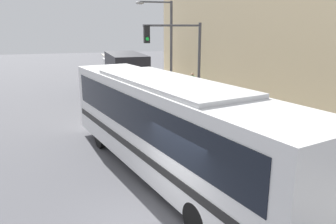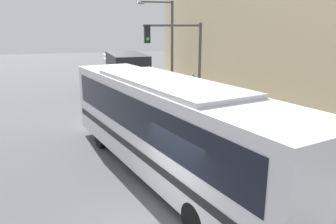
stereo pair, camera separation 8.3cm
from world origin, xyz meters
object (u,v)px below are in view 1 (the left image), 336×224
Objects in this scene: parking_meter at (215,110)px; delivery_truck at (124,70)px; fire_hydrant at (231,129)px; traffic_light_pole at (180,53)px; pedestrian_mid_block at (192,85)px; city_bus at (166,122)px; street_lamp at (166,40)px; pedestrian_near_corner at (196,94)px.

delivery_truck is at bearing 102.30° from parking_meter.
traffic_light_pole reaches higher than fire_hydrant.
pedestrian_mid_block reaches higher than parking_meter.
fire_hydrant is at bearing 21.19° from city_bus.
parking_meter is (0.00, 1.75, 0.50)m from fire_hydrant.
parking_meter is 0.74× the size of pedestrian_mid_block.
street_lamp is at bearing 90.67° from fire_hydrant.
parking_meter is (0.99, -2.51, -2.68)m from traffic_light_pole.
traffic_light_pole is 4.07× the size of parking_meter.
parking_meter reaches higher than fire_hydrant.
delivery_truck is 13.74m from fire_hydrant.
fire_hydrant is at bearing -79.26° from delivery_truck.
street_lamp is 3.78× the size of pedestrian_near_corner.
pedestrian_near_corner is (1.56, 1.43, -2.64)m from traffic_light_pole.
city_bus is 1.89× the size of street_lamp.
pedestrian_near_corner reaches higher than parking_meter.
traffic_light_pole is 5.48m from street_lamp.
delivery_truck is at bearing 72.24° from city_bus.
delivery_truck reaches higher than parking_meter.
pedestrian_mid_block is (4.16, -4.55, -0.63)m from delivery_truck.
delivery_truck reaches higher than pedestrian_mid_block.
delivery_truck is 6.20m from pedestrian_mid_block.
pedestrian_near_corner is at bearing 84.33° from fire_hydrant.
traffic_light_pole reaches higher than pedestrian_near_corner.
street_lamp is (3.80, 12.30, 2.18)m from city_bus.
fire_hydrant is 5.40m from traffic_light_pole.
traffic_light_pole is at bearing 54.16° from city_bus.
city_bus is at bearing -107.16° from street_lamp.
city_bus is at bearing -112.91° from traffic_light_pole.
pedestrian_near_corner reaches higher than fire_hydrant.
delivery_truck is (1.36, 16.10, -0.29)m from city_bus.
parking_meter is at bearing -89.19° from street_lamp.
pedestrian_near_corner is at bearing 48.84° from city_bus.
traffic_light_pole is at bearing -137.45° from pedestrian_near_corner.
fire_hydrant is 0.14× the size of traffic_light_pole.
street_lamp reaches higher than parking_meter.
delivery_truck reaches higher than fire_hydrant.
traffic_light_pole is 5.95m from pedestrian_mid_block.
street_lamp reaches higher than city_bus.
pedestrian_mid_block is at bearing -23.68° from street_lamp.
parking_meter is (2.55, -11.71, -0.65)m from delivery_truck.
city_bus is at bearing -115.53° from pedestrian_mid_block.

